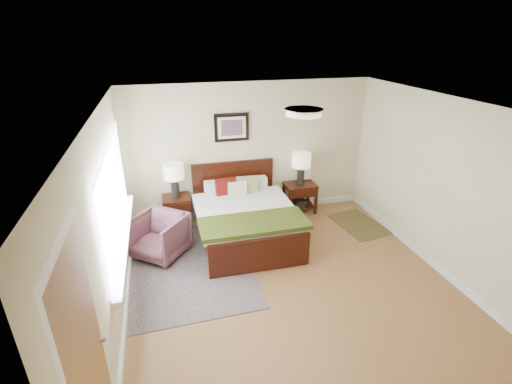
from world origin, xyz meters
TOP-DOWN VIEW (x-y plane):
  - floor at (0.00, 0.00)m, footprint 5.00×5.00m
  - back_wall at (0.00, 2.50)m, footprint 4.50×0.04m
  - front_wall at (0.00, -2.50)m, footprint 4.50×0.04m
  - left_wall at (-2.25, 0.00)m, footprint 0.04×5.00m
  - right_wall at (2.25, 0.00)m, footprint 0.04×5.00m
  - ceiling at (0.00, 0.00)m, footprint 4.50×5.00m
  - window at (-2.20, 0.70)m, footprint 0.11×2.72m
  - door at (-2.23, -1.75)m, footprint 0.06×1.00m
  - ceil_fixture at (0.00, 0.00)m, footprint 0.44×0.44m
  - bed at (-0.35, 1.53)m, footprint 1.65×1.98m
  - wall_art at (-0.35, 2.47)m, footprint 0.62×0.05m
  - nightstand_left at (-1.43, 2.25)m, footprint 0.49×0.44m
  - nightstand_right at (0.92, 2.26)m, footprint 0.59×0.44m
  - lamp_left at (-1.43, 2.27)m, footprint 0.35×0.35m
  - lamp_right at (0.92, 2.27)m, footprint 0.35×0.35m
  - armchair at (-1.76, 1.37)m, footprint 1.05×1.05m
  - rug_persian at (-1.35, 0.95)m, footprint 1.82×2.53m
  - rug_navy at (1.80, 1.47)m, footprint 0.86×1.17m

SIDE VIEW (x-z plane):
  - floor at x=0.00m, z-range 0.00..0.00m
  - rug_persian at x=-1.35m, z-range 0.00..0.01m
  - rug_navy at x=1.80m, z-range 0.00..0.01m
  - armchair at x=-1.76m, z-range 0.00..0.69m
  - nightstand_right at x=0.92m, z-range 0.07..0.66m
  - nightstand_left at x=-1.43m, z-range 0.17..0.75m
  - bed at x=-0.35m, z-range -0.04..1.03m
  - lamp_left at x=-1.43m, z-range 0.71..1.32m
  - lamp_right at x=0.92m, z-range 0.71..1.32m
  - door at x=-2.23m, z-range -0.02..2.16m
  - back_wall at x=0.00m, z-range 0.00..2.50m
  - front_wall at x=0.00m, z-range 0.00..2.50m
  - left_wall at x=-2.25m, z-range 0.00..2.50m
  - right_wall at x=2.25m, z-range 0.00..2.50m
  - window at x=-2.20m, z-range 0.72..2.04m
  - wall_art at x=-0.35m, z-range 1.47..1.97m
  - ceil_fixture at x=0.00m, z-range 2.43..2.50m
  - ceiling at x=0.00m, z-range 2.49..2.51m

